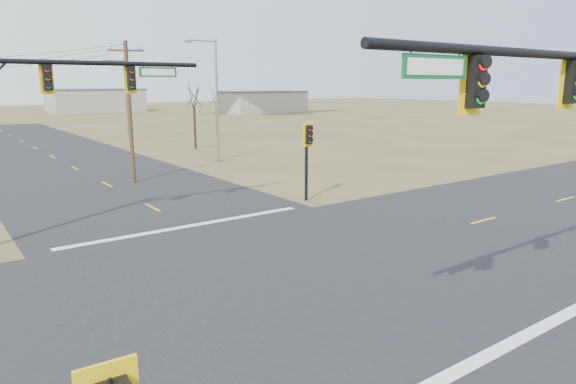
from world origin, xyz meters
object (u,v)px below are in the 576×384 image
object	(u,v)px
mast_arm_far	(44,104)
streetlight_a	(214,94)
streetlight_b	(124,96)
bare_tree_c	(194,95)
utility_pole_near	(130,111)
bare_tree_d	(216,96)
pedestal_signal_ne	(308,144)

from	to	relation	value
mast_arm_far	streetlight_a	xyz separation A→B (m)	(16.28, 15.76, -0.04)
streetlight_a	streetlight_b	xyz separation A→B (m)	(-0.94, 20.00, -0.51)
streetlight_a	bare_tree_c	world-z (taller)	streetlight_a
mast_arm_far	streetlight_a	bearing A→B (deg)	40.12
utility_pole_near	streetlight_a	size ratio (longest dim) A/B	0.91
utility_pole_near	bare_tree_d	world-z (taller)	utility_pole_near
streetlight_b	bare_tree_c	world-z (taller)	streetlight_b
utility_pole_near	bare_tree_d	distance (m)	31.75
utility_pole_near	bare_tree_c	bearing A→B (deg)	50.78
streetlight_a	mast_arm_far	bearing A→B (deg)	-133.22
streetlight_a	bare_tree_c	size ratio (longest dim) A/B	1.46
pedestal_signal_ne	utility_pole_near	world-z (taller)	utility_pole_near
mast_arm_far	streetlight_b	world-z (taller)	streetlight_b
utility_pole_near	bare_tree_d	xyz separation A→B (m)	(19.71, 24.89, 0.17)
streetlight_a	bare_tree_d	bearing A→B (deg)	64.26
bare_tree_c	streetlight_b	bearing A→B (deg)	105.13
mast_arm_far	bare_tree_c	distance (m)	30.47
mast_arm_far	bare_tree_d	world-z (taller)	mast_arm_far
bare_tree_c	bare_tree_d	distance (m)	13.85
bare_tree_c	utility_pole_near	bearing A→B (deg)	-129.22
pedestal_signal_ne	streetlight_b	bearing A→B (deg)	95.19
pedestal_signal_ne	utility_pole_near	bearing A→B (deg)	126.73
mast_arm_far	streetlight_b	bearing A→B (deg)	62.82
mast_arm_far	streetlight_b	distance (m)	38.91
mast_arm_far	pedestal_signal_ne	size ratio (longest dim) A/B	2.21
streetlight_b	bare_tree_c	bearing A→B (deg)	-89.56
pedestal_signal_ne	bare_tree_c	xyz separation A→B (m)	(5.28, 25.16, 2.18)
bare_tree_c	bare_tree_d	size ratio (longest dim) A/B	1.12
pedestal_signal_ne	mast_arm_far	bearing A→B (deg)	-175.41
pedestal_signal_ne	bare_tree_c	bearing A→B (deg)	86.71
streetlight_a	bare_tree_c	bearing A→B (deg)	78.32
mast_arm_far	bare_tree_c	bearing A→B (deg)	48.77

